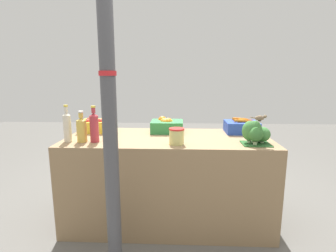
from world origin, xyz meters
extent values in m
plane|color=#605E59|center=(0.00, 0.00, 0.00)|extent=(10.00, 10.00, 0.00)
cube|color=#937551|center=(0.00, 0.00, 0.40)|extent=(1.79, 0.77, 0.79)
cylinder|color=#4C4C51|center=(-0.34, -0.64, 1.22)|extent=(0.10, 0.10, 2.45)
cylinder|color=red|center=(-0.34, -0.64, 1.35)|extent=(0.11, 0.11, 0.03)
cube|color=gold|center=(-0.71, 0.21, 0.85)|extent=(0.30, 0.26, 0.11)
sphere|color=red|center=(-0.62, 0.25, 0.90)|extent=(0.08, 0.08, 0.08)
sphere|color=red|center=(-0.77, 0.15, 0.90)|extent=(0.06, 0.06, 0.06)
sphere|color=red|center=(-0.60, 0.24, 0.89)|extent=(0.07, 0.07, 0.07)
sphere|color=red|center=(-0.78, 0.24, 0.89)|extent=(0.08, 0.08, 0.08)
sphere|color=red|center=(-0.69, 0.17, 0.90)|extent=(0.06, 0.06, 0.06)
sphere|color=red|center=(-0.65, 0.15, 0.90)|extent=(0.06, 0.06, 0.06)
sphere|color=red|center=(-0.73, 0.18, 0.90)|extent=(0.08, 0.08, 0.08)
sphere|color=red|center=(-0.62, 0.23, 0.90)|extent=(0.08, 0.08, 0.08)
cube|color=#2D8442|center=(-0.02, 0.21, 0.85)|extent=(0.30, 0.26, 0.11)
sphere|color=orange|center=(-0.07, 0.29, 0.89)|extent=(0.09, 0.09, 0.09)
sphere|color=orange|center=(-0.05, 0.20, 0.90)|extent=(0.07, 0.07, 0.07)
sphere|color=orange|center=(-0.03, 0.19, 0.89)|extent=(0.08, 0.08, 0.08)
sphere|color=orange|center=(-0.01, 0.20, 0.89)|extent=(0.09, 0.09, 0.09)
sphere|color=orange|center=(-0.01, 0.19, 0.90)|extent=(0.07, 0.07, 0.07)
cube|color=#2847B7|center=(0.69, 0.21, 0.85)|extent=(0.30, 0.26, 0.11)
cone|color=orange|center=(0.68, 0.29, 0.91)|extent=(0.13, 0.05, 0.02)
cone|color=orange|center=(0.68, 0.16, 0.92)|extent=(0.15, 0.04, 0.03)
cone|color=orange|center=(0.70, 0.31, 0.91)|extent=(0.13, 0.07, 0.03)
cone|color=orange|center=(0.74, 0.18, 0.92)|extent=(0.13, 0.03, 0.03)
cone|color=orange|center=(0.73, 0.20, 0.91)|extent=(0.15, 0.05, 0.03)
cone|color=orange|center=(0.73, 0.22, 0.92)|extent=(0.15, 0.04, 0.03)
cone|color=orange|center=(0.69, 0.26, 0.92)|extent=(0.16, 0.07, 0.03)
cone|color=orange|center=(0.72, 0.17, 0.91)|extent=(0.16, 0.03, 0.03)
cube|color=#2D602D|center=(0.71, -0.22, 0.80)|extent=(0.22, 0.18, 0.01)
ellipsoid|color=#387033|center=(0.72, -0.18, 0.87)|extent=(0.13, 0.13, 0.12)
cylinder|color=#B2C693|center=(0.72, -0.18, 0.81)|extent=(0.03, 0.03, 0.02)
ellipsoid|color=#427F3D|center=(0.76, -0.19, 0.87)|extent=(0.13, 0.13, 0.12)
cylinder|color=#B2C693|center=(0.76, -0.19, 0.81)|extent=(0.03, 0.03, 0.02)
ellipsoid|color=#427F3D|center=(0.66, -0.20, 0.90)|extent=(0.12, 0.12, 0.16)
cylinder|color=#B2C693|center=(0.66, -0.20, 0.81)|extent=(0.03, 0.03, 0.02)
ellipsoid|color=#387033|center=(0.69, -0.26, 0.88)|extent=(0.11, 0.11, 0.11)
cylinder|color=#B2C693|center=(0.69, -0.26, 0.81)|extent=(0.03, 0.03, 0.02)
ellipsoid|color=#427F3D|center=(0.70, -0.20, 0.90)|extent=(0.11, 0.11, 0.16)
cylinder|color=#B2C693|center=(0.70, -0.20, 0.81)|extent=(0.03, 0.03, 0.02)
cylinder|color=beige|center=(-0.82, -0.20, 0.90)|extent=(0.06, 0.06, 0.22)
cone|color=beige|center=(-0.82, -0.20, 1.03)|extent=(0.06, 0.06, 0.02)
cylinder|color=beige|center=(-0.82, -0.20, 1.06)|extent=(0.03, 0.03, 0.05)
cylinder|color=gold|center=(-0.82, -0.20, 1.09)|extent=(0.03, 0.03, 0.01)
cylinder|color=gold|center=(-0.70, -0.20, 0.88)|extent=(0.08, 0.08, 0.18)
cone|color=gold|center=(-0.70, -0.20, 0.98)|extent=(0.08, 0.08, 0.02)
cylinder|color=gold|center=(-0.70, -0.20, 1.02)|extent=(0.04, 0.04, 0.04)
cylinder|color=silver|center=(-0.70, -0.20, 1.04)|extent=(0.04, 0.04, 0.01)
cylinder|color=#B2333D|center=(-0.59, -0.20, 0.90)|extent=(0.07, 0.07, 0.22)
cone|color=#B2333D|center=(-0.59, -0.20, 1.02)|extent=(0.07, 0.07, 0.02)
cylinder|color=#B2333D|center=(-0.59, -0.20, 1.06)|extent=(0.03, 0.03, 0.05)
cylinder|color=gold|center=(-0.59, -0.20, 1.09)|extent=(0.04, 0.04, 0.01)
cylinder|color=#D1CC75|center=(0.08, -0.24, 0.85)|extent=(0.12, 0.12, 0.12)
cylinder|color=red|center=(0.08, -0.24, 0.92)|extent=(0.12, 0.12, 0.01)
cube|color=#4C3D2D|center=(0.72, -0.23, 0.99)|extent=(0.02, 0.02, 0.01)
ellipsoid|color=#7A664C|center=(0.72, -0.23, 1.01)|extent=(0.08, 0.04, 0.04)
sphere|color=#897556|center=(0.76, -0.22, 1.02)|extent=(0.03, 0.03, 0.03)
cone|color=#4C3D28|center=(0.78, -0.22, 1.02)|extent=(0.01, 0.01, 0.01)
cube|color=#7A664C|center=(0.67, -0.23, 1.01)|extent=(0.04, 0.02, 0.01)
camera|label=1|loc=(0.10, -2.26, 1.34)|focal=28.00mm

